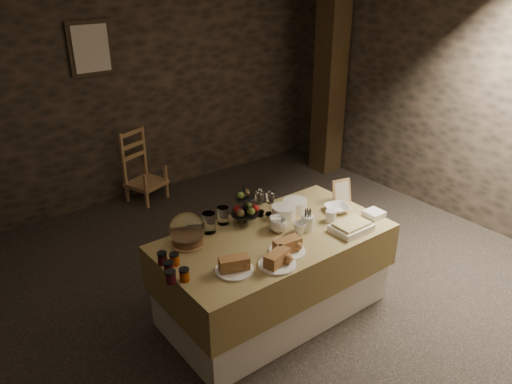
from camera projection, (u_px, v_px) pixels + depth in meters
ground_plane at (247, 302)px, 4.13m from camera, size 5.50×5.00×0.01m
room_shell at (246, 121)px, 3.46m from camera, size 5.52×5.02×2.60m
buffet_table at (274, 268)px, 3.87m from camera, size 1.77×0.94×0.70m
chair at (143, 169)px, 5.78m from camera, size 0.49×0.48×0.65m
timber_column at (330, 72)px, 6.19m from camera, size 0.30×0.30×2.60m
framed_picture at (90, 48)px, 5.07m from camera, size 0.45×0.04×0.55m
plate_stack_a at (284, 212)px, 3.97m from camera, size 0.19×0.19×0.10m
plate_stack_b at (295, 205)px, 4.11m from camera, size 0.20×0.20×0.08m
cutlery_holder at (307, 223)px, 3.79m from camera, size 0.10×0.10×0.12m
cup_a at (278, 225)px, 3.78m from camera, size 0.17×0.17×0.10m
cup_b at (299, 229)px, 3.74m from camera, size 0.13×0.13×0.09m
mug_c at (275, 223)px, 3.82m from camera, size 0.09×0.09×0.09m
mug_d at (331, 216)px, 3.93m from camera, size 0.08×0.08×0.09m
bowl at (337, 208)px, 4.09m from camera, size 0.25×0.25×0.05m
cake_dome at (187, 231)px, 3.59m from camera, size 0.26×0.26×0.26m
fruit_stand at (246, 209)px, 3.86m from camera, size 0.22×0.22×0.31m
bread_platter_left at (234, 266)px, 3.30m from camera, size 0.26×0.26×0.11m
bread_platter_center at (277, 260)px, 3.36m from camera, size 0.26×0.26×0.11m
bread_platter_right at (287, 247)px, 3.51m from camera, size 0.26×0.26×0.11m
jam_jars at (172, 268)px, 3.28m from camera, size 0.18×0.32×0.07m
tart_dish at (351, 227)px, 3.79m from camera, size 0.30×0.22×0.07m
square_dish at (374, 214)px, 4.01m from camera, size 0.14×0.14×0.04m
menu_frame at (342, 192)px, 4.22m from camera, size 0.18×0.11×0.22m
storage_jar_a at (209, 223)px, 3.75m from camera, size 0.10×0.10×0.16m
storage_jar_b at (223, 215)px, 3.88m from camera, size 0.09×0.09×0.14m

